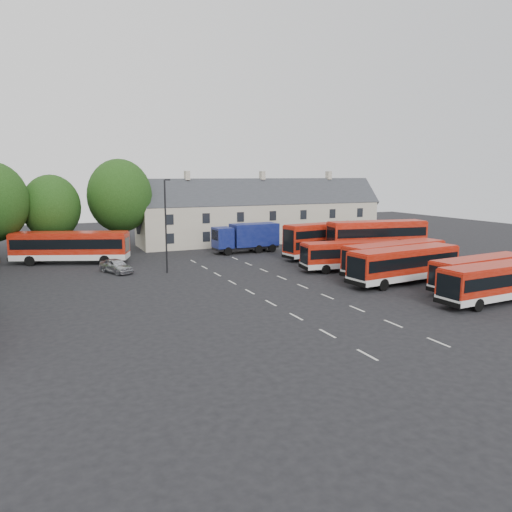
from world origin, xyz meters
The scene contains 14 objects.
ground centered at (0.00, 0.00, 0.00)m, with size 140.00×140.00×0.00m, color black.
lane_markings centered at (2.50, 2.00, 0.01)m, with size 5.15×33.80×0.01m.
terrace_houses centered at (14.00, 30.00, 3.86)m, with size 35.70×7.13×10.06m.
bus_row_a centered at (15.66, -8.82, 1.78)m, with size 10.63×3.06×2.97m.
bus_row_b centered at (17.65, -5.46, 1.71)m, with size 10.23×3.29×2.84m.
bus_row_c centered at (13.80, -0.61, 1.92)m, with size 11.52×3.84×3.20m.
bus_row_d centered at (15.17, 2.36, 1.93)m, with size 11.59×4.17×3.21m.
bus_row_e centered at (13.15, 6.40, 1.77)m, with size 10.65×3.83×2.95m.
bus_dd_south centered at (18.56, 9.53, 2.58)m, with size 11.32×4.17×4.54m.
bus_dd_north centered at (14.37, 13.96, 2.32)m, with size 10.13×3.63×4.06m.
bus_north centered at (-12.53, 22.03, 2.07)m, with size 12.38×6.99×3.45m.
box_truck centered at (7.97, 21.50, 2.01)m, with size 8.23×2.79×3.57m.
silver_car centered at (-8.84, 14.78, 0.71)m, with size 1.67×4.15×1.41m, color #B2B5BB.
lamppost centered at (-4.26, 12.70, 4.90)m, with size 0.64×0.34×9.18m.
Camera 1 is at (-15.90, -34.95, 9.60)m, focal length 35.00 mm.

